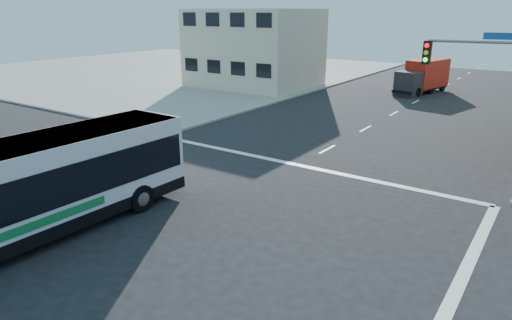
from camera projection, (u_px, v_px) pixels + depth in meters
The scene contains 6 objects.
ground at pixel (171, 233), 16.84m from camera, with size 120.00×120.00×0.00m, color black.
sidewalk_nw at pixel (168, 69), 63.05m from camera, with size 50.00×50.00×0.15m, color #98978D.
building_west at pixel (254, 48), 48.22m from camera, with size 12.06×10.06×8.00m.
signal_mast_ne at pixel (508, 84), 18.71m from camera, with size 7.91×1.13×8.07m.
transit_bus at pixel (15, 192), 15.60m from camera, with size 3.32×13.35×3.93m.
box_truck at pixel (422, 77), 45.03m from camera, with size 3.68×7.44×3.22m.
Camera 1 is at (11.18, -10.70, 7.84)m, focal length 32.00 mm.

